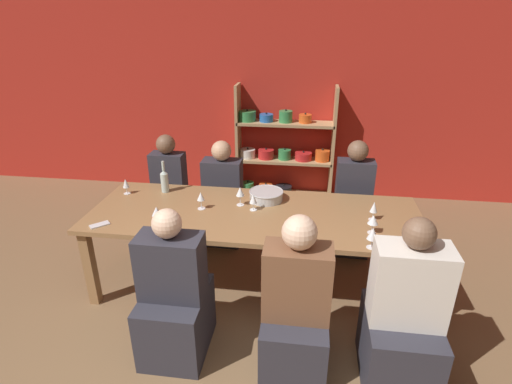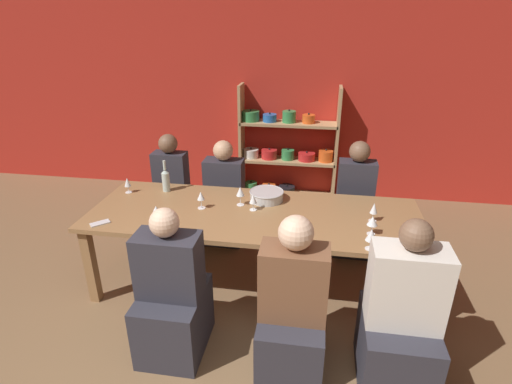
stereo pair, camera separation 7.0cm
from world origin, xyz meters
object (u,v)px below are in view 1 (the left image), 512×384
(shelf_unit, at_px, (281,152))
(person_far_b, at_px, (352,210))
(wine_glass_empty_a, at_px, (240,192))
(wine_glass_empty_c, at_px, (253,199))
(person_far_a, at_px, (171,198))
(person_near_c, at_px, (402,325))
(cell_phone, at_px, (100,225))
(person_near_a, at_px, (295,314))
(wine_glass_white_c, at_px, (373,220))
(wine_bottle_green, at_px, (164,180))
(wine_glass_white_d, at_px, (126,184))
(wine_glass_empty_b, at_px, (201,197))
(person_near_b, at_px, (175,303))
(wine_glass_white_b, at_px, (157,212))
(dining_table, at_px, (254,220))
(wine_glass_red_a, at_px, (373,234))
(mixing_bowl, at_px, (266,195))
(person_far_c, at_px, (223,204))

(shelf_unit, bearing_deg, person_far_b, -56.33)
(wine_glass_empty_a, xyz_separation_m, wine_glass_empty_c, (0.13, -0.08, -0.02))
(person_far_a, xyz_separation_m, person_near_c, (2.15, -1.73, 0.01))
(cell_phone, xyz_separation_m, person_near_a, (1.60, -0.46, -0.32))
(wine_glass_white_c, distance_m, person_near_a, 0.94)
(wine_bottle_green, xyz_separation_m, wine_glass_white_d, (-0.34, -0.10, -0.02))
(cell_phone, distance_m, person_near_a, 1.70)
(shelf_unit, xyz_separation_m, person_near_a, (0.33, -2.89, -0.20))
(wine_glass_empty_b, xyz_separation_m, person_near_b, (0.01, -0.85, -0.44))
(person_near_b, bearing_deg, wine_glass_white_c, 23.80)
(shelf_unit, bearing_deg, wine_glass_white_b, -108.80)
(wine_glass_white_d, distance_m, person_far_a, 0.76)
(wine_glass_empty_b, bearing_deg, wine_glass_empty_a, 20.03)
(wine_glass_white_b, height_order, person_near_b, person_near_b)
(person_near_b, bearing_deg, dining_table, 61.49)
(wine_glass_red_a, bearing_deg, wine_glass_empty_b, 161.74)
(wine_glass_white_b, relative_size, wine_glass_red_a, 1.02)
(shelf_unit, height_order, person_far_a, shelf_unit)
(wine_glass_empty_a, xyz_separation_m, cell_phone, (-1.06, -0.52, -0.12))
(cell_phone, bearing_deg, person_near_c, -12.14)
(wine_glass_empty_a, height_order, wine_glass_red_a, wine_glass_empty_a)
(dining_table, distance_m, wine_glass_red_a, 1.03)
(wine_glass_white_d, bearing_deg, wine_glass_red_a, -17.35)
(mixing_bowl, height_order, person_far_c, person_far_c)
(wine_glass_white_d, height_order, person_near_c, person_near_c)
(mixing_bowl, xyz_separation_m, wine_glass_white_c, (0.88, -0.49, 0.06))
(wine_glass_white_c, bearing_deg, person_near_a, -130.74)
(person_near_a, relative_size, person_far_a, 1.02)
(wine_glass_empty_b, distance_m, person_far_b, 1.63)
(wine_glass_empty_b, distance_m, cell_phone, 0.85)
(wine_glass_empty_c, xyz_separation_m, person_far_c, (-0.44, 0.77, -0.44))
(dining_table, height_order, wine_bottle_green, wine_bottle_green)
(dining_table, distance_m, cell_phone, 1.27)
(person_far_a, distance_m, person_near_b, 1.79)
(shelf_unit, xyz_separation_m, wine_glass_red_a, (0.85, -2.48, 0.23))
(wine_glass_white_b, distance_m, person_near_c, 1.96)
(wine_glass_white_d, relative_size, person_near_c, 0.12)
(wine_glass_empty_c, bearing_deg, wine_bottle_green, 162.57)
(person_near_a, bearing_deg, person_far_a, 130.67)
(wine_glass_white_c, bearing_deg, wine_glass_empty_b, 170.61)
(person_far_a, xyz_separation_m, person_near_b, (0.60, -1.68, -0.01))
(shelf_unit, relative_size, dining_table, 0.53)
(person_far_b, bearing_deg, person_near_b, 49.95)
(shelf_unit, distance_m, wine_glass_white_b, 2.51)
(wine_bottle_green, relative_size, wine_glass_red_a, 1.89)
(wine_glass_white_b, bearing_deg, mixing_bowl, 36.92)
(wine_glass_empty_a, height_order, wine_glass_white_b, wine_glass_empty_a)
(shelf_unit, bearing_deg, person_far_a, -133.44)
(wine_glass_empty_b, relative_size, cell_phone, 0.99)
(shelf_unit, height_order, wine_glass_red_a, shelf_unit)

